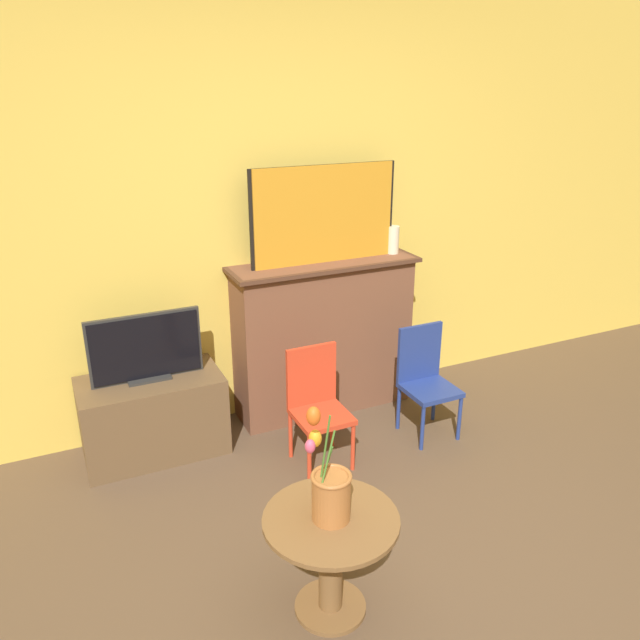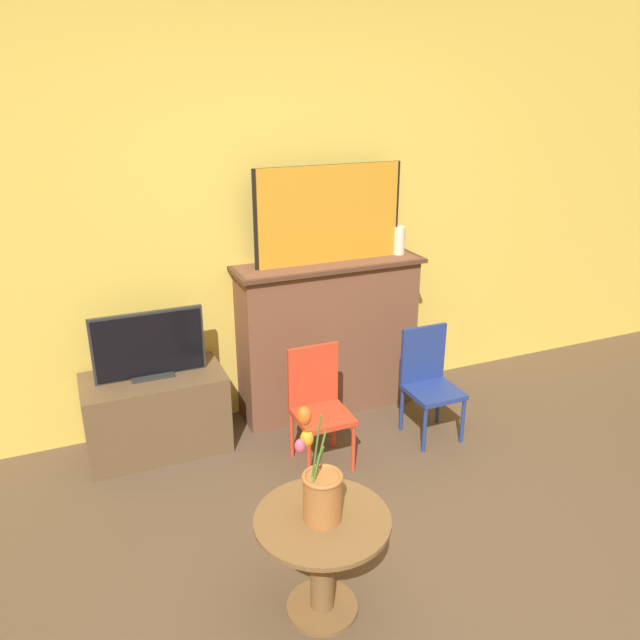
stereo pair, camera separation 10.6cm
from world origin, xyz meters
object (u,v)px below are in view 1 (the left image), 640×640
at_px(painting, 324,214).
at_px(chair_red, 317,401).
at_px(tv_monitor, 146,349).
at_px(chair_blue, 425,376).
at_px(vase_tulips, 330,489).

distance_m(painting, chair_red, 1.13).
xyz_separation_m(painting, tv_monitor, (-1.15, -0.08, -0.64)).
distance_m(chair_red, chair_blue, 0.74).
relative_size(tv_monitor, vase_tulips, 1.27).
bearing_deg(vase_tulips, chair_blue, 42.02).
distance_m(chair_red, vase_tulips, 1.14).
xyz_separation_m(chair_blue, vase_tulips, (-1.16, -1.05, 0.22)).
xyz_separation_m(chair_red, vase_tulips, (-0.42, -1.04, 0.22)).
relative_size(chair_red, vase_tulips, 1.38).
distance_m(painting, tv_monitor, 1.32).
bearing_deg(chair_red, painting, 60.91).
bearing_deg(painting, tv_monitor, -176.07).
height_order(painting, tv_monitor, painting).
distance_m(painting, chair_blue, 1.17).
bearing_deg(tv_monitor, vase_tulips, -74.57).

